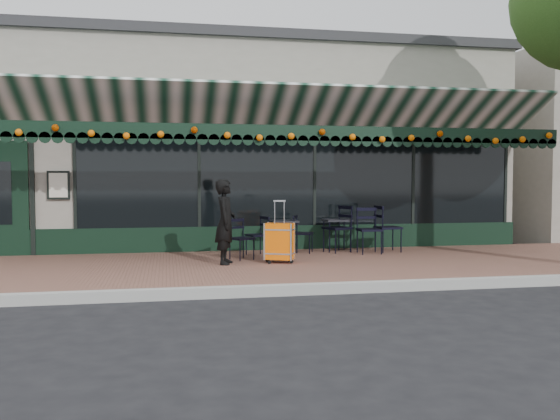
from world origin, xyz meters
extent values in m
plane|color=black|center=(0.00, 0.00, 0.00)|extent=(80.00, 80.00, 0.00)
cube|color=brown|center=(0.00, 2.00, 0.07)|extent=(18.00, 4.00, 0.15)
cube|color=#9E9E99|center=(0.00, -0.08, 0.07)|extent=(18.00, 0.16, 0.15)
cube|color=gray|center=(0.00, 8.00, 2.25)|extent=(12.00, 8.00, 4.50)
cube|color=black|center=(1.20, 3.98, 1.65)|extent=(9.20, 0.04, 2.00)
cube|color=silver|center=(-3.70, 3.94, 1.50)|extent=(0.42, 0.04, 0.55)
cube|color=black|center=(0.00, 2.52, 2.46)|extent=(12.00, 0.03, 0.28)
cylinder|color=#DE6407|center=(0.00, 2.46, 2.44)|extent=(11.60, 0.12, 0.12)
imported|color=black|center=(-0.66, 2.08, 0.88)|extent=(0.46, 0.60, 1.46)
cube|color=#FF6808|center=(0.28, 2.04, 0.53)|extent=(0.54, 0.44, 0.63)
cube|color=black|center=(0.28, 2.04, 0.18)|extent=(0.54, 0.44, 0.06)
cube|color=silver|center=(0.28, 2.04, 1.04)|extent=(0.20, 0.12, 0.39)
cube|color=black|center=(1.76, 3.52, 0.78)|extent=(0.53, 0.53, 0.04)
cylinder|color=black|center=(1.54, 3.30, 0.46)|extent=(0.03, 0.03, 0.61)
cylinder|color=black|center=(1.98, 3.30, 0.46)|extent=(0.03, 0.03, 0.61)
cylinder|color=black|center=(1.54, 3.74, 0.46)|extent=(0.03, 0.03, 0.61)
cylinder|color=black|center=(1.98, 3.74, 0.46)|extent=(0.03, 0.03, 0.61)
cube|color=black|center=(0.65, 3.49, 0.78)|extent=(0.52, 0.52, 0.03)
cylinder|color=black|center=(0.43, 3.28, 0.45)|extent=(0.03, 0.03, 0.61)
cylinder|color=black|center=(0.87, 3.28, 0.45)|extent=(0.03, 0.03, 0.61)
cylinder|color=black|center=(0.43, 3.71, 0.45)|extent=(0.03, 0.03, 0.61)
cylinder|color=black|center=(0.87, 3.71, 0.45)|extent=(0.03, 0.03, 0.61)
camera|label=1|loc=(-1.65, -8.09, 1.62)|focal=38.00mm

